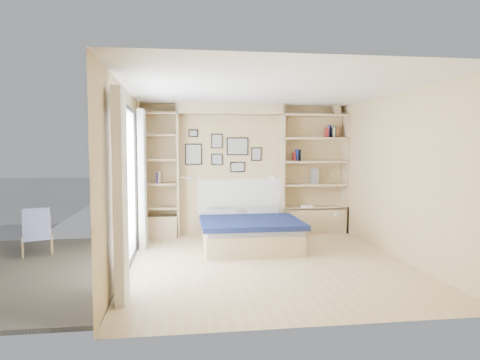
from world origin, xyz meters
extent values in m
plane|color=#CEB580|center=(0.00, 0.00, 0.00)|extent=(4.50, 4.50, 0.00)
plane|color=tan|center=(0.00, 2.25, 1.25)|extent=(4.00, 0.00, 4.00)
plane|color=tan|center=(0.00, -2.25, 1.25)|extent=(4.00, 0.00, 4.00)
plane|color=tan|center=(-2.00, 0.00, 1.25)|extent=(0.00, 4.50, 4.50)
plane|color=tan|center=(2.00, 0.00, 1.25)|extent=(0.00, 4.50, 4.50)
plane|color=white|center=(0.00, 0.00, 2.50)|extent=(4.50, 4.50, 0.00)
cube|color=tan|center=(-1.30, 2.08, 1.25)|extent=(0.04, 0.35, 2.50)
cube|color=tan|center=(0.70, 2.08, 1.25)|extent=(0.04, 0.35, 2.50)
cube|color=tan|center=(-0.30, 2.08, 2.40)|extent=(2.00, 0.35, 0.20)
cube|color=tan|center=(1.98, 2.08, 1.25)|extent=(0.04, 0.35, 2.50)
cube|color=tan|center=(-1.98, 2.08, 1.25)|extent=(0.04, 0.35, 2.50)
cube|color=tan|center=(1.35, 2.08, 0.25)|extent=(1.30, 0.35, 0.50)
cube|color=tan|center=(-1.65, 2.08, 0.20)|extent=(0.70, 0.35, 0.40)
cube|color=black|center=(-1.97, 0.00, 2.23)|extent=(0.04, 2.08, 0.06)
cube|color=black|center=(-1.97, 0.00, 0.03)|extent=(0.04, 2.08, 0.06)
cube|color=black|center=(-1.97, -1.02, 1.10)|extent=(0.04, 0.06, 2.20)
cube|color=black|center=(-1.97, 1.02, 1.10)|extent=(0.04, 0.06, 2.20)
cube|color=silver|center=(-1.98, 0.00, 1.12)|extent=(0.01, 2.00, 2.20)
cube|color=white|center=(-1.88, -1.30, 1.15)|extent=(0.10, 0.45, 2.30)
cube|color=white|center=(-1.88, 1.30, 1.15)|extent=(0.10, 0.45, 2.30)
cube|color=tan|center=(1.35, 2.08, 0.50)|extent=(1.30, 0.35, 0.04)
cube|color=tan|center=(1.35, 2.08, 0.95)|extent=(1.30, 0.35, 0.04)
cube|color=tan|center=(1.35, 2.08, 1.40)|extent=(1.30, 0.35, 0.04)
cube|color=tan|center=(1.35, 2.08, 1.85)|extent=(1.30, 0.35, 0.04)
cube|color=tan|center=(1.35, 2.08, 2.30)|extent=(1.30, 0.35, 0.04)
cube|color=tan|center=(-1.65, 2.08, 0.55)|extent=(0.70, 0.35, 0.04)
cube|color=tan|center=(-1.65, 2.08, 1.00)|extent=(0.70, 0.35, 0.04)
cube|color=tan|center=(-1.65, 2.08, 1.45)|extent=(0.70, 0.35, 0.04)
cube|color=tan|center=(-1.65, 2.08, 1.90)|extent=(0.70, 0.35, 0.04)
cube|color=tan|center=(-1.65, 2.08, 2.30)|extent=(0.70, 0.35, 0.04)
cube|color=tan|center=(-0.12, 1.16, 0.17)|extent=(1.52, 1.91, 0.33)
cube|color=#A6AAB5|center=(-0.12, 1.16, 0.38)|extent=(1.48, 1.87, 0.10)
cube|color=#101A46|center=(-0.12, 0.84, 0.45)|extent=(1.62, 1.33, 0.08)
cube|color=#A6AAB5|center=(-0.50, 1.81, 0.49)|extent=(0.52, 0.38, 0.12)
cube|color=#A6AAB5|center=(0.27, 1.81, 0.49)|extent=(0.52, 0.38, 0.12)
cube|color=white|center=(-0.12, 2.22, 0.72)|extent=(1.62, 0.04, 0.70)
cube|color=black|center=(-1.00, 2.23, 1.55)|extent=(0.32, 0.02, 0.40)
cube|color=gray|center=(-1.00, 2.21, 1.55)|extent=(0.28, 0.01, 0.36)
cube|color=black|center=(-0.55, 2.23, 1.80)|extent=(0.22, 0.02, 0.28)
cube|color=gray|center=(-0.55, 2.21, 1.80)|extent=(0.18, 0.01, 0.24)
cube|color=black|center=(-0.55, 2.23, 1.45)|extent=(0.22, 0.02, 0.22)
cube|color=gray|center=(-0.55, 2.21, 1.45)|extent=(0.18, 0.01, 0.18)
cube|color=black|center=(-0.15, 2.23, 1.70)|extent=(0.42, 0.02, 0.34)
cube|color=gray|center=(-0.15, 2.21, 1.70)|extent=(0.38, 0.01, 0.30)
cube|color=black|center=(-0.15, 2.23, 1.30)|extent=(0.28, 0.02, 0.20)
cube|color=gray|center=(-0.15, 2.21, 1.30)|extent=(0.24, 0.01, 0.16)
cube|color=black|center=(0.22, 2.23, 1.55)|extent=(0.20, 0.02, 0.26)
cube|color=gray|center=(0.22, 2.21, 1.55)|extent=(0.16, 0.01, 0.22)
cube|color=black|center=(-1.00, 2.23, 1.95)|extent=(0.18, 0.02, 0.14)
cube|color=gray|center=(-1.00, 2.21, 1.95)|extent=(0.14, 0.01, 0.10)
cylinder|color=silver|center=(-1.16, 2.00, 1.12)|extent=(0.20, 0.02, 0.02)
cone|color=white|center=(-1.06, 2.00, 1.10)|extent=(0.13, 0.12, 0.15)
cylinder|color=silver|center=(0.56, 2.00, 1.12)|extent=(0.20, 0.02, 0.02)
cone|color=white|center=(0.46, 2.00, 1.10)|extent=(0.13, 0.12, 0.15)
cube|color=#A51E1E|center=(0.93, 2.07, 1.50)|extent=(0.02, 0.15, 0.16)
cube|color=navy|center=(0.98, 2.07, 1.53)|extent=(0.03, 0.15, 0.23)
cube|color=black|center=(1.04, 2.07, 1.53)|extent=(0.03, 0.15, 0.22)
cube|color=#BFB28C|center=(1.05, 2.07, 1.52)|extent=(0.04, 0.15, 0.19)
cube|color=#A51E1E|center=(1.58, 2.07, 1.97)|extent=(0.02, 0.15, 0.20)
cube|color=navy|center=(1.63, 2.07, 1.99)|extent=(0.03, 0.15, 0.25)
cube|color=black|center=(1.64, 2.07, 1.97)|extent=(0.03, 0.15, 0.21)
cube|color=tan|center=(1.70, 2.07, 1.97)|extent=(0.04, 0.15, 0.20)
cube|color=#1F5233|center=(1.75, 2.07, 1.99)|extent=(0.03, 0.15, 0.23)
cube|color=#B44123|center=(1.76, 2.07, 1.99)|extent=(0.03, 0.15, 0.23)
cube|color=navy|center=(-1.68, 2.07, 1.12)|extent=(0.02, 0.15, 0.19)
cube|color=#BFB28C|center=(-1.63, 2.07, 1.12)|extent=(0.03, 0.15, 0.21)
cube|color=tan|center=(1.78, 2.07, 2.40)|extent=(0.13, 0.13, 0.15)
cone|color=tan|center=(1.78, 2.07, 2.51)|extent=(0.20, 0.20, 0.08)
cube|color=slate|center=(1.35, 2.07, 1.12)|extent=(0.12, 0.12, 0.30)
cube|color=white|center=(1.20, 2.02, 0.54)|extent=(0.22, 0.16, 0.03)
cube|color=brown|center=(-3.60, 0.00, 0.00)|extent=(3.20, 4.00, 0.05)
cylinder|color=tan|center=(-3.58, 0.62, 0.18)|extent=(0.07, 0.13, 0.36)
cylinder|color=tan|center=(-3.19, 0.74, 0.18)|extent=(0.07, 0.13, 0.36)
cylinder|color=tan|center=(-3.73, 1.09, 0.27)|extent=(0.12, 0.29, 0.59)
cylinder|color=tan|center=(-3.35, 1.22, 0.27)|extent=(0.12, 0.29, 0.59)
cube|color=#2B3DBA|center=(-3.44, 0.85, 0.26)|extent=(0.54, 0.60, 0.13)
cube|color=#2B3DBA|center=(-3.55, 1.18, 0.46)|extent=(0.45, 0.32, 0.48)
camera|label=1|loc=(-1.23, -5.99, 1.66)|focal=32.00mm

